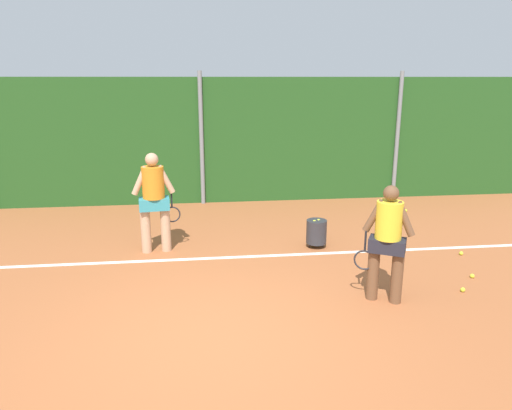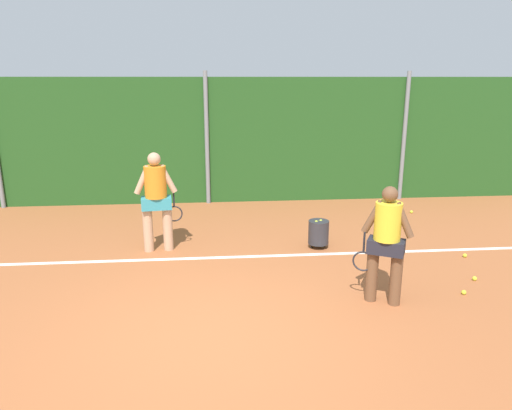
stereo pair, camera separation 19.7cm
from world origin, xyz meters
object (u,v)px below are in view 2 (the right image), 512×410
at_px(tennis_ball_1, 464,292).
at_px(tennis_ball_3, 411,212).
at_px(player_foreground_near, 386,239).
at_px(tennis_ball_5, 475,278).
at_px(player_midcourt, 156,197).
at_px(ball_hopper, 319,232).
at_px(tennis_ball_0, 465,255).

distance_m(tennis_ball_1, tennis_ball_3, 4.13).
relative_size(player_foreground_near, tennis_ball_5, 24.29).
bearing_deg(tennis_ball_3, player_midcourt, -160.91).
bearing_deg(ball_hopper, tennis_ball_1, -51.46).
distance_m(player_foreground_near, tennis_ball_1, 1.50).
height_order(tennis_ball_1, tennis_ball_5, same).
relative_size(player_foreground_near, tennis_ball_3, 24.29).
bearing_deg(tennis_ball_1, player_midcourt, 153.96).
distance_m(tennis_ball_0, tennis_ball_3, 2.68).
bearing_deg(tennis_ball_1, player_foreground_near, -174.80).
bearing_deg(player_foreground_near, tennis_ball_0, -115.37).
bearing_deg(tennis_ball_1, tennis_ball_3, 76.94).
height_order(player_foreground_near, tennis_ball_3, player_foreground_near).
relative_size(player_midcourt, tennis_ball_0, 26.19).
bearing_deg(player_foreground_near, tennis_ball_3, -89.57).
relative_size(tennis_ball_1, tennis_ball_3, 1.00).
xyz_separation_m(player_foreground_near, player_midcourt, (-3.21, 2.28, 0.07)).
distance_m(ball_hopper, tennis_ball_3, 3.25).
height_order(player_foreground_near, tennis_ball_0, player_foreground_near).
height_order(ball_hopper, tennis_ball_0, ball_hopper).
xyz_separation_m(player_midcourt, tennis_ball_1, (4.43, -2.17, -0.93)).
bearing_deg(tennis_ball_0, ball_hopper, 163.83).
height_order(player_foreground_near, player_midcourt, player_midcourt).
bearing_deg(tennis_ball_1, tennis_ball_0, 61.17).
relative_size(ball_hopper, tennis_ball_5, 7.78).
xyz_separation_m(player_foreground_near, tennis_ball_0, (1.97, 1.46, -0.86)).
bearing_deg(tennis_ball_0, tennis_ball_5, -110.53).
height_order(player_foreground_near, ball_hopper, player_foreground_near).
bearing_deg(player_foreground_near, tennis_ball_5, -133.42).
distance_m(player_foreground_near, ball_hopper, 2.27).
distance_m(tennis_ball_0, tennis_ball_5, 0.98).
bearing_deg(player_midcourt, tennis_ball_1, -32.54).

